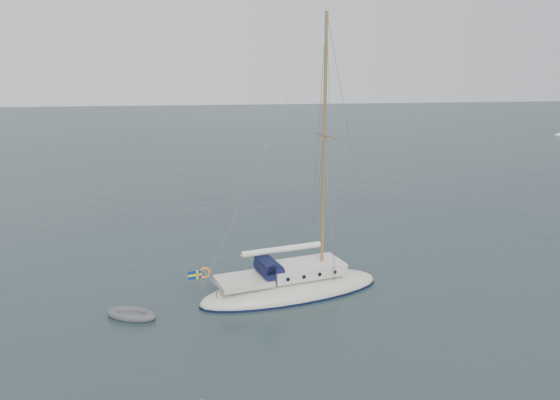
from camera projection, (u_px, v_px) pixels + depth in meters
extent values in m
plane|color=black|center=(301.00, 293.00, 29.18)|extent=(300.00, 300.00, 0.00)
ellipsoid|color=beige|center=(291.00, 291.00, 29.08)|extent=(10.06, 3.13, 1.68)
cube|color=white|center=(306.00, 270.00, 28.93)|extent=(4.02, 2.12, 0.61)
cube|color=beige|center=(241.00, 277.00, 28.44)|extent=(2.68, 2.12, 0.28)
cylinder|color=#101433|center=(267.00, 266.00, 28.54)|extent=(1.07, 1.84, 1.07)
cube|color=#101433|center=(263.00, 262.00, 28.45)|extent=(0.50, 1.84, 0.45)
cylinder|color=olive|center=(327.00, 150.00, 27.56)|extent=(0.17, 0.17, 13.41)
cylinder|color=olive|center=(327.00, 136.00, 27.40)|extent=(0.06, 2.46, 0.06)
cylinder|color=olive|center=(281.00, 249.00, 28.44)|extent=(4.69, 0.11, 0.11)
cylinder|color=silver|center=(281.00, 248.00, 28.42)|extent=(4.36, 0.31, 0.31)
cylinder|color=gray|center=(206.00, 270.00, 28.05)|extent=(0.04, 2.46, 0.04)
torus|color=orange|center=(205.00, 265.00, 28.69)|extent=(0.60, 0.11, 0.60)
cylinder|color=olive|center=(199.00, 272.00, 28.02)|extent=(0.03, 0.03, 1.01)
cube|color=navy|center=(192.00, 267.00, 27.89)|extent=(0.67, 0.02, 0.42)
cube|color=yellow|center=(192.00, 267.00, 27.89)|extent=(0.69, 0.03, 0.10)
cube|color=yellow|center=(194.00, 266.00, 27.91)|extent=(0.10, 0.03, 0.45)
cylinder|color=black|center=(276.00, 264.00, 29.73)|extent=(0.20, 0.07, 0.20)
cylinder|color=black|center=(282.00, 279.00, 27.67)|extent=(0.20, 0.07, 0.20)
cylinder|color=black|center=(292.00, 263.00, 29.87)|extent=(0.20, 0.07, 0.20)
cylinder|color=black|center=(300.00, 278.00, 27.81)|extent=(0.20, 0.07, 0.20)
cylinder|color=black|center=(308.00, 262.00, 30.01)|extent=(0.20, 0.07, 0.20)
cylinder|color=black|center=(317.00, 277.00, 27.95)|extent=(0.20, 0.07, 0.20)
cylinder|color=black|center=(324.00, 261.00, 30.14)|extent=(0.20, 0.07, 0.20)
cylinder|color=black|center=(334.00, 276.00, 28.09)|extent=(0.20, 0.07, 0.20)
cube|color=#4E4E53|center=(131.00, 315.00, 26.32)|extent=(1.58, 0.65, 0.09)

